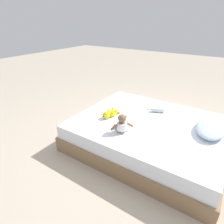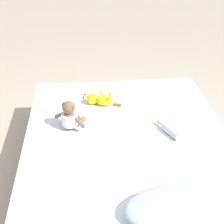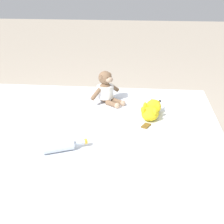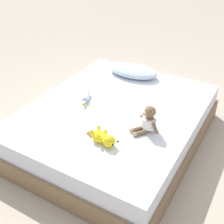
{
  "view_description": "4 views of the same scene",
  "coord_description": "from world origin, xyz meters",
  "px_view_note": "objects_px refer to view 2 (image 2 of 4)",
  "views": [
    {
      "loc": [
        2.08,
        0.78,
        1.59
      ],
      "look_at": [
        0.14,
        -0.5,
        0.44
      ],
      "focal_mm": 30.3,
      "sensor_mm": 36.0,
      "label": 1
    },
    {
      "loc": [
        0.29,
        1.83,
        1.77
      ],
      "look_at": [
        0.1,
        -0.23,
        0.47
      ],
      "focal_mm": 50.8,
      "sensor_mm": 36.0,
      "label": 2
    },
    {
      "loc": [
        -1.79,
        -0.45,
        1.25
      ],
      "look_at": [
        0.05,
        -0.26,
        0.46
      ],
      "focal_mm": 51.94,
      "sensor_mm": 36.0,
      "label": 3
    },
    {
      "loc": [
        1.15,
        -2.03,
        1.85
      ],
      "look_at": [
        0.07,
        -0.17,
        0.45
      ],
      "focal_mm": 46.72,
      "sensor_mm": 36.0,
      "label": 4
    }
  ],
  "objects_px": {
    "bed": "(128,159)",
    "glass_bottle": "(171,131)",
    "plush_monkey": "(70,117)",
    "plush_yellow_creature": "(99,99)",
    "pillow": "(178,208)"
  },
  "relations": [
    {
      "from": "pillow",
      "to": "plush_yellow_creature",
      "type": "height_order",
      "value": "pillow"
    },
    {
      "from": "bed",
      "to": "glass_bottle",
      "type": "relative_size",
      "value": 8.14
    },
    {
      "from": "plush_monkey",
      "to": "pillow",
      "type": "bearing_deg",
      "value": 123.47
    },
    {
      "from": "pillow",
      "to": "glass_bottle",
      "type": "relative_size",
      "value": 2.49
    },
    {
      "from": "bed",
      "to": "plush_yellow_creature",
      "type": "height_order",
      "value": "plush_yellow_creature"
    },
    {
      "from": "plush_monkey",
      "to": "plush_yellow_creature",
      "type": "relative_size",
      "value": 0.77
    },
    {
      "from": "bed",
      "to": "plush_monkey",
      "type": "height_order",
      "value": "plush_monkey"
    },
    {
      "from": "bed",
      "to": "plush_yellow_creature",
      "type": "distance_m",
      "value": 0.59
    },
    {
      "from": "pillow",
      "to": "plush_yellow_creature",
      "type": "distance_m",
      "value": 1.26
    },
    {
      "from": "pillow",
      "to": "glass_bottle",
      "type": "distance_m",
      "value": 0.74
    },
    {
      "from": "pillow",
      "to": "plush_monkey",
      "type": "height_order",
      "value": "plush_monkey"
    },
    {
      "from": "bed",
      "to": "glass_bottle",
      "type": "distance_m",
      "value": 0.39
    },
    {
      "from": "bed",
      "to": "glass_bottle",
      "type": "xyz_separation_m",
      "value": [
        -0.32,
        -0.02,
        0.22
      ]
    },
    {
      "from": "pillow",
      "to": "bed",
      "type": "bearing_deg",
      "value": -76.55
    },
    {
      "from": "glass_bottle",
      "to": "plush_yellow_creature",
      "type": "bearing_deg",
      "value": -44.2
    }
  ]
}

